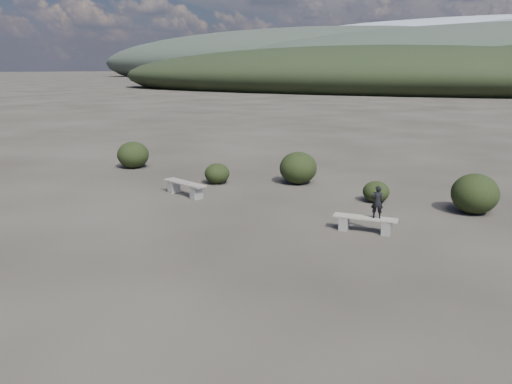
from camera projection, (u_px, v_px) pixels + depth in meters
The scene contains 10 objects.
ground at pixel (186, 278), 10.56m from camera, with size 1200.00×1200.00×0.00m, color #292520.
bench_left at pixel (185, 187), 17.37m from camera, with size 1.96×0.94×0.48m.
bench_right at pixel (365, 223), 13.49m from camera, with size 1.74×0.56×0.43m.
seated_person at pixel (377, 202), 13.24m from camera, with size 0.33×0.21×0.89m, color black.
shrub_a at pixel (217, 173), 19.18m from camera, with size 0.96×0.96×0.79m, color black.
shrub_b at pixel (298, 168), 19.12m from camera, with size 1.44×1.44×1.23m, color black.
shrub_c at pixel (376, 192), 16.53m from camera, with size 0.88×0.88×0.70m, color black.
shrub_d at pixel (475, 194), 15.18m from camera, with size 1.41×1.41×1.23m, color black.
shrub_f at pixel (133, 155), 22.19m from camera, with size 1.39×1.39×1.18m, color black.
mountain_ridges at pixel (505, 57), 301.99m from camera, with size 500.00×400.00×56.00m.
Camera 1 is at (5.91, -7.96, 4.32)m, focal length 35.00 mm.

